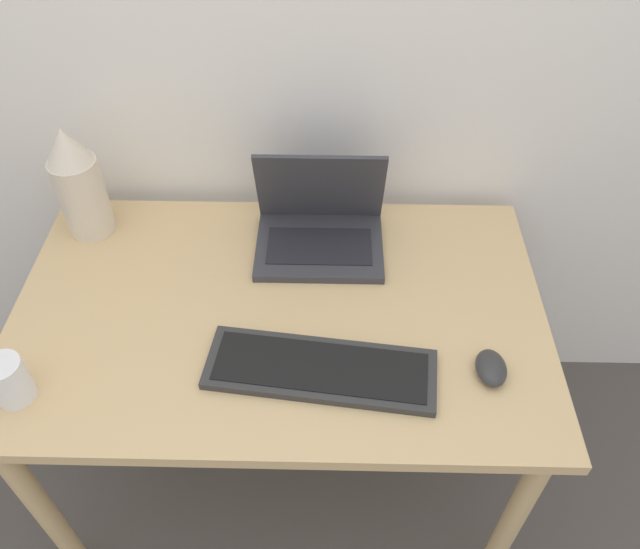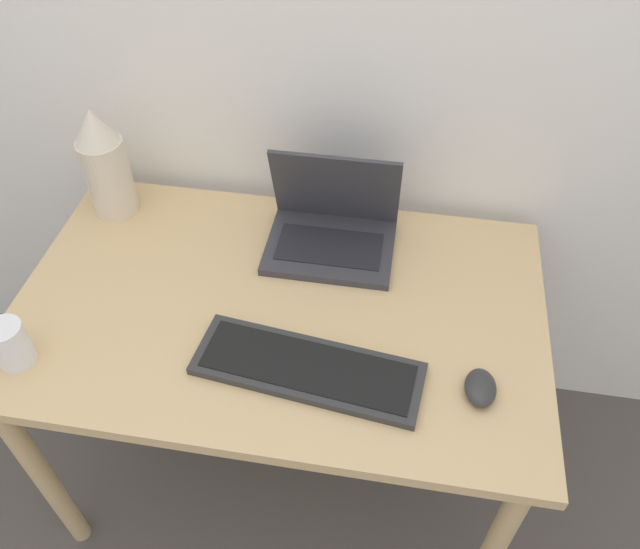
{
  "view_description": "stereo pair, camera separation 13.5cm",
  "coord_description": "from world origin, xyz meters",
  "px_view_note": "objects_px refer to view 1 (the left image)",
  "views": [
    {
      "loc": [
        0.11,
        -0.55,
        1.82
      ],
      "look_at": [
        0.09,
        0.39,
        0.85
      ],
      "focal_mm": 35.0,
      "sensor_mm": 36.0,
      "label": 1
    },
    {
      "loc": [
        0.25,
        -0.54,
        1.82
      ],
      "look_at": [
        0.09,
        0.39,
        0.85
      ],
      "focal_mm": 35.0,
      "sensor_mm": 36.0,
      "label": 2
    }
  ],
  "objects_px": {
    "laptop": "(320,226)",
    "mug": "(9,381)",
    "mouse": "(491,368)",
    "vase": "(78,183)",
    "keyboard": "(321,369)"
  },
  "relations": [
    {
      "from": "mug",
      "to": "keyboard",
      "type": "bearing_deg",
      "value": 6.57
    },
    {
      "from": "vase",
      "to": "mug",
      "type": "bearing_deg",
      "value": -91.68
    },
    {
      "from": "laptop",
      "to": "vase",
      "type": "relative_size",
      "value": 1.04
    },
    {
      "from": "mouse",
      "to": "vase",
      "type": "distance_m",
      "value": 1.04
    },
    {
      "from": "keyboard",
      "to": "vase",
      "type": "distance_m",
      "value": 0.75
    },
    {
      "from": "vase",
      "to": "mug",
      "type": "distance_m",
      "value": 0.51
    },
    {
      "from": "laptop",
      "to": "mug",
      "type": "xyz_separation_m",
      "value": [
        -0.6,
        -0.47,
        -0.0
      ]
    },
    {
      "from": "laptop",
      "to": "mug",
      "type": "distance_m",
      "value": 0.76
    },
    {
      "from": "keyboard",
      "to": "mouse",
      "type": "bearing_deg",
      "value": 0.78
    },
    {
      "from": "keyboard",
      "to": "laptop",
      "type": "bearing_deg",
      "value": 91.53
    },
    {
      "from": "mug",
      "to": "vase",
      "type": "bearing_deg",
      "value": 88.32
    },
    {
      "from": "keyboard",
      "to": "mug",
      "type": "xyz_separation_m",
      "value": [
        -0.61,
        -0.07,
        0.04
      ]
    },
    {
      "from": "laptop",
      "to": "keyboard",
      "type": "relative_size",
      "value": 0.64
    },
    {
      "from": "mug",
      "to": "laptop",
      "type": "bearing_deg",
      "value": 38.05
    },
    {
      "from": "keyboard",
      "to": "vase",
      "type": "xyz_separation_m",
      "value": [
        -0.59,
        0.43,
        0.14
      ]
    }
  ]
}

